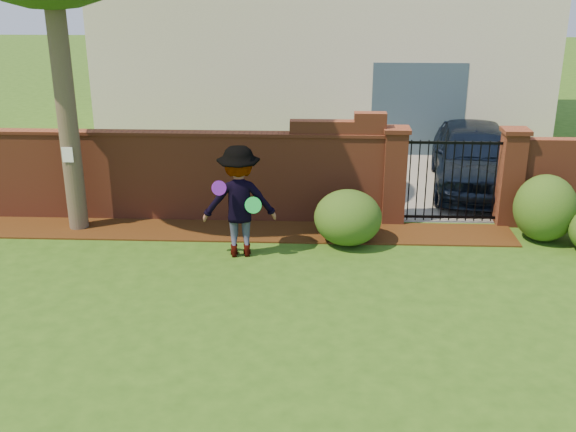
{
  "coord_description": "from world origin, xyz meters",
  "views": [
    {
      "loc": [
        0.93,
        -8.68,
        4.78
      ],
      "look_at": [
        0.48,
        1.4,
        1.05
      ],
      "focal_mm": 42.98,
      "sensor_mm": 36.0,
      "label": 1
    }
  ],
  "objects_px": {
    "frisbee_purple": "(219,188)",
    "frisbee_green": "(253,205)",
    "car": "(474,159)",
    "man": "(239,202)"
  },
  "relations": [
    {
      "from": "man",
      "to": "car",
      "type": "bearing_deg",
      "value": -149.05
    },
    {
      "from": "frisbee_green",
      "to": "frisbee_purple",
      "type": "bearing_deg",
      "value": -164.28
    },
    {
      "from": "man",
      "to": "frisbee_purple",
      "type": "relative_size",
      "value": 7.93
    },
    {
      "from": "man",
      "to": "frisbee_purple",
      "type": "bearing_deg",
      "value": 41.31
    },
    {
      "from": "car",
      "to": "frisbee_green",
      "type": "bearing_deg",
      "value": -131.43
    },
    {
      "from": "frisbee_purple",
      "to": "frisbee_green",
      "type": "bearing_deg",
      "value": 15.72
    },
    {
      "from": "car",
      "to": "frisbee_purple",
      "type": "distance_m",
      "value": 6.48
    },
    {
      "from": "man",
      "to": "frisbee_purple",
      "type": "distance_m",
      "value": 0.55
    },
    {
      "from": "frisbee_purple",
      "to": "frisbee_green",
      "type": "height_order",
      "value": "frisbee_purple"
    },
    {
      "from": "car",
      "to": "frisbee_purple",
      "type": "xyz_separation_m",
      "value": [
        -5.02,
        -4.06,
        0.58
      ]
    }
  ]
}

